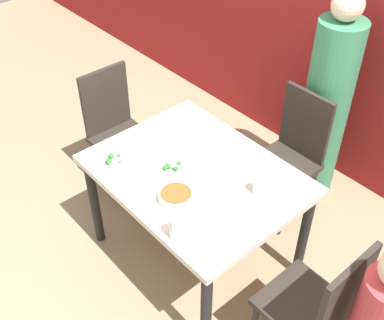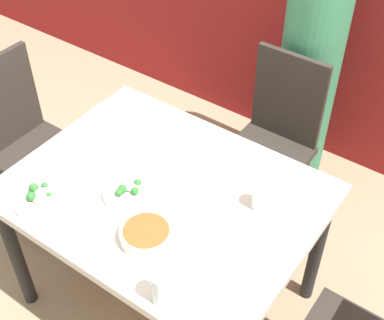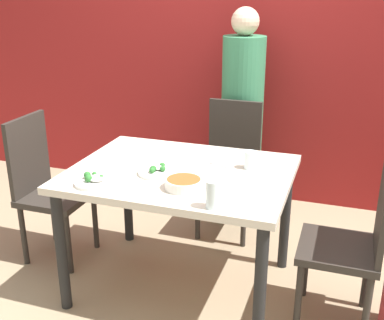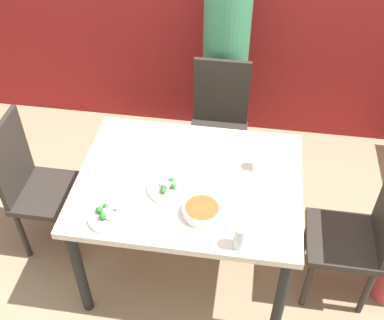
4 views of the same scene
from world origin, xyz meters
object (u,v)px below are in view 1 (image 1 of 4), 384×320
at_px(chair_child_spot, 317,306).
at_px(bowl_curry, 176,196).
at_px(chair_adult_spot, 291,153).
at_px(person_adult, 326,109).
at_px(plate_rice_adult, 115,164).
at_px(glass_water_tall, 259,186).

xyz_separation_m(chair_child_spot, bowl_curry, (-0.85, -0.20, 0.27)).
distance_m(chair_adult_spot, person_adult, 0.39).
relative_size(chair_child_spot, person_adult, 0.60).
relative_size(bowl_curry, plate_rice_adult, 0.90).
height_order(chair_adult_spot, glass_water_tall, chair_adult_spot).
distance_m(chair_child_spot, plate_rice_adult, 1.36).
distance_m(person_adult, glass_water_tall, 1.02).
xyz_separation_m(chair_child_spot, glass_water_tall, (-0.59, 0.18, 0.30)).
height_order(chair_adult_spot, chair_child_spot, same).
bearing_deg(glass_water_tall, chair_child_spot, -16.64).
bearing_deg(plate_rice_adult, glass_water_tall, 33.75).
bearing_deg(chair_adult_spot, glass_water_tall, -67.32).
relative_size(plate_rice_adult, glass_water_tall, 2.13).
xyz_separation_m(person_adult, glass_water_tall, (0.28, -0.98, 0.07)).
height_order(chair_child_spot, glass_water_tall, chair_child_spot).
xyz_separation_m(chair_adult_spot, bowl_curry, (0.02, -1.04, 0.27)).
height_order(person_adult, plate_rice_adult, person_adult).
bearing_deg(chair_adult_spot, plate_rice_adult, -110.81).
distance_m(bowl_curry, glass_water_tall, 0.46).
bearing_deg(bowl_curry, plate_rice_adult, -168.36).
height_order(chair_adult_spot, bowl_curry, chair_adult_spot).
relative_size(chair_adult_spot, bowl_curry, 4.87).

